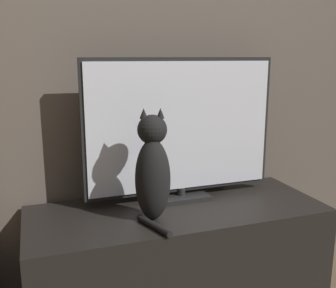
# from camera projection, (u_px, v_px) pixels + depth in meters

# --- Properties ---
(wall_back) EXTENTS (4.80, 0.05, 2.60)m
(wall_back) POSITION_uv_depth(u_px,v_px,m) (156.00, 49.00, 2.03)
(wall_back) COLOR #60564C
(wall_back) RESTS_ON ground_plane
(tv_stand) EXTENTS (1.43, 0.56, 0.54)m
(tv_stand) POSITION_uv_depth(u_px,v_px,m) (177.00, 259.00, 1.96)
(tv_stand) COLOR black
(tv_stand) RESTS_ON ground_plane
(tv) EXTENTS (0.99, 0.16, 0.71)m
(tv) POSITION_uv_depth(u_px,v_px,m) (181.00, 129.00, 1.96)
(tv) COLOR black
(tv) RESTS_ON tv_stand
(cat) EXTENTS (0.19, 0.32, 0.50)m
(cat) POSITION_uv_depth(u_px,v_px,m) (153.00, 170.00, 1.73)
(cat) COLOR black
(cat) RESTS_ON tv_stand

